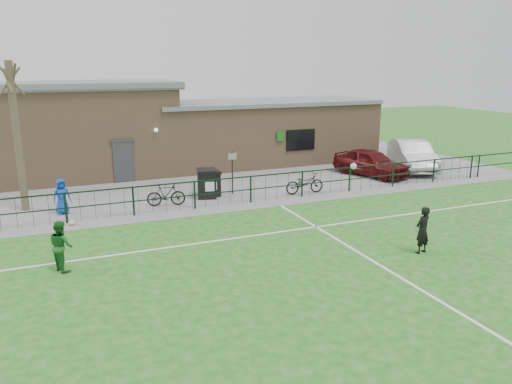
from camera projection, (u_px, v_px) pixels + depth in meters
name	position (u px, v px, depth m)	size (l,w,h in m)	color
ground	(323.00, 277.00, 14.15)	(90.00, 90.00, 0.00)	#225D1B
paving_strip	(194.00, 178.00, 26.22)	(34.00, 13.00, 0.02)	slate
pitch_line_touch	(231.00, 206.00, 21.13)	(28.00, 0.10, 0.01)	white
pitch_line_mid	(267.00, 234.00, 17.73)	(28.00, 0.10, 0.01)	white
pitch_line_perp	(382.00, 266.00, 14.90)	(0.10, 16.00, 0.01)	white
perimeter_fence	(229.00, 192.00, 21.16)	(28.00, 0.10, 1.20)	black
bare_tree	(17.00, 138.00, 19.82)	(0.30, 0.30, 6.00)	#4C3E2E
wheelie_bin_left	(210.00, 184.00, 22.63)	(0.71, 0.81, 1.07)	black
wheelie_bin_right	(207.00, 184.00, 22.33)	(0.80, 0.90, 1.21)	black
sign_post	(232.00, 173.00, 22.85)	(0.06, 0.06, 2.00)	black
car_maroon	(371.00, 162.00, 26.64)	(1.69, 4.21, 1.44)	#4E0D10
car_silver	(412.00, 155.00, 28.13)	(1.75, 5.01, 1.65)	#A7A9AF
bicycle_d	(166.00, 195.00, 21.03)	(0.46, 1.62, 0.97)	black
bicycle_e	(305.00, 183.00, 23.01)	(0.65, 1.87, 0.98)	black
spectator_child	(62.00, 196.00, 19.86)	(0.70, 0.46, 1.43)	#1242AE
goalkeeper_kick	(420.00, 228.00, 15.82)	(1.45, 2.86, 2.55)	black
outfield_player	(61.00, 246.00, 14.47)	(0.73, 0.57, 1.50)	#1A5D20
ball_ground	(72.00, 223.00, 18.58)	(0.24, 0.24, 0.24)	white
clubhouse	(163.00, 130.00, 28.02)	(24.25, 5.40, 4.96)	#A27E5A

